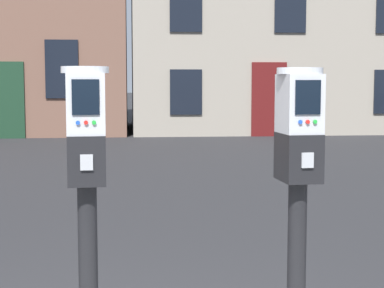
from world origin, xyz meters
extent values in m
cylinder|color=black|center=(-0.18, -0.11, 0.63)|extent=(0.10, 0.10, 0.98)
cube|color=black|center=(-0.18, -0.11, 1.24)|extent=(0.19, 0.25, 0.23)
cube|color=#A5A8AD|center=(-0.17, -0.24, 1.24)|extent=(0.06, 0.02, 0.07)
cube|color=#B7BABF|center=(-0.18, -0.11, 1.49)|extent=(0.19, 0.24, 0.28)
cube|color=black|center=(-0.18, -0.23, 1.52)|extent=(0.12, 0.02, 0.16)
cylinder|color=blue|center=(-0.21, -0.23, 1.41)|extent=(0.02, 0.01, 0.02)
cylinder|color=red|center=(-0.18, -0.23, 1.41)|extent=(0.02, 0.01, 0.02)
cylinder|color=green|center=(-0.14, -0.23, 1.41)|extent=(0.02, 0.01, 0.02)
cylinder|color=#B7BABF|center=(-0.18, -0.11, 1.64)|extent=(0.23, 0.23, 0.03)
cylinder|color=black|center=(0.81, -0.11, 0.63)|extent=(0.10, 0.10, 0.98)
cube|color=black|center=(0.81, -0.11, 1.23)|extent=(0.19, 0.25, 0.23)
cube|color=#A5A8AD|center=(0.82, -0.24, 1.23)|extent=(0.06, 0.02, 0.07)
cube|color=#B7BABF|center=(0.81, -0.11, 1.48)|extent=(0.19, 0.24, 0.28)
cube|color=black|center=(0.82, -0.23, 1.52)|extent=(0.12, 0.02, 0.16)
cylinder|color=blue|center=(0.78, -0.23, 1.41)|extent=(0.02, 0.01, 0.02)
cylinder|color=red|center=(0.82, -0.23, 1.41)|extent=(0.02, 0.01, 0.02)
cylinder|color=green|center=(0.85, -0.23, 1.41)|extent=(0.02, 0.01, 0.02)
cylinder|color=#B7BABF|center=(0.81, -0.11, 1.64)|extent=(0.23, 0.23, 0.03)
cube|color=black|center=(-1.83, 14.96, 1.90)|extent=(0.90, 0.06, 1.60)
cube|color=#193823|center=(-3.35, 14.96, 1.05)|extent=(1.00, 0.07, 2.10)
cube|color=black|center=(1.59, 14.96, 1.26)|extent=(0.90, 0.06, 1.26)
cube|color=black|center=(4.54, 14.96, 1.26)|extent=(0.90, 0.06, 1.26)
cube|color=black|center=(1.59, 14.96, 3.56)|extent=(0.90, 0.06, 1.26)
cube|color=black|center=(4.54, 14.96, 3.56)|extent=(0.90, 0.06, 1.26)
cube|color=#591414|center=(3.96, 14.96, 1.05)|extent=(1.00, 0.07, 2.10)
camera|label=1|loc=(0.02, -3.08, 1.60)|focal=60.37mm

